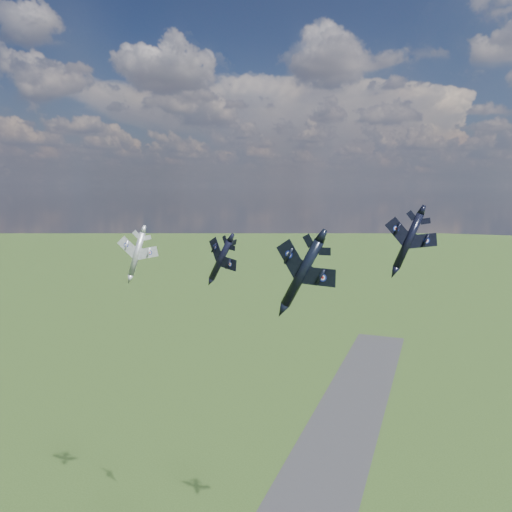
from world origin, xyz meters
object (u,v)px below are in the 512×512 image
at_px(jet_right_navy, 302,273).
at_px(jet_left_silver, 137,254).
at_px(jet_high_navy, 408,241).
at_px(jet_lead_navy, 221,260).

distance_m(jet_right_navy, jet_left_silver, 49.35).
height_order(jet_high_navy, jet_left_silver, jet_high_navy).
relative_size(jet_right_navy, jet_left_silver, 1.08).
distance_m(jet_high_navy, jet_left_silver, 54.63).
bearing_deg(jet_high_navy, jet_lead_navy, 170.15).
height_order(jet_right_navy, jet_high_navy, jet_high_navy).
height_order(jet_lead_navy, jet_high_navy, jet_high_navy).
bearing_deg(jet_lead_navy, jet_high_navy, 26.87).
distance_m(jet_right_navy, jet_high_navy, 26.84).
bearing_deg(jet_right_navy, jet_lead_navy, 144.90).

